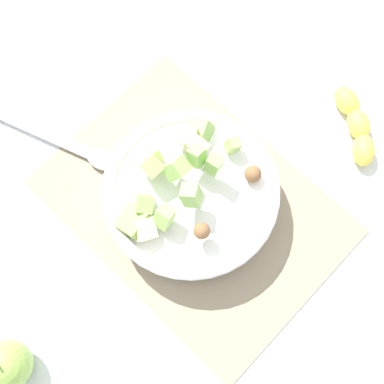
{
  "coord_description": "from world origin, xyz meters",
  "views": [
    {
      "loc": [
        0.17,
        -0.18,
        0.82
      ],
      "look_at": [
        -0.01,
        0.0,
        0.05
      ],
      "focal_mm": 50.15,
      "sensor_mm": 36.0,
      "label": 1
    }
  ],
  "objects_px": {
    "banana_whole": "(356,125)",
    "serving_spoon": "(74,147)",
    "salad_bowl": "(191,193)",
    "whole_apple": "(7,365)"
  },
  "relations": [
    {
      "from": "whole_apple",
      "to": "banana_whole",
      "type": "relative_size",
      "value": 0.6
    },
    {
      "from": "serving_spoon",
      "to": "whole_apple",
      "type": "relative_size",
      "value": 2.86
    },
    {
      "from": "serving_spoon",
      "to": "salad_bowl",
      "type": "bearing_deg",
      "value": 18.76
    },
    {
      "from": "salad_bowl",
      "to": "banana_whole",
      "type": "xyz_separation_m",
      "value": [
        0.11,
        0.28,
        -0.03
      ]
    },
    {
      "from": "salad_bowl",
      "to": "whole_apple",
      "type": "bearing_deg",
      "value": -91.77
    },
    {
      "from": "serving_spoon",
      "to": "whole_apple",
      "type": "xyz_separation_m",
      "value": [
        0.19,
        -0.29,
        0.02
      ]
    },
    {
      "from": "banana_whole",
      "to": "serving_spoon",
      "type": "bearing_deg",
      "value": -131.54
    },
    {
      "from": "salad_bowl",
      "to": "whole_apple",
      "type": "relative_size",
      "value": 3.19
    },
    {
      "from": "salad_bowl",
      "to": "serving_spoon",
      "type": "xyz_separation_m",
      "value": [
        -0.2,
        -0.07,
        -0.03
      ]
    },
    {
      "from": "serving_spoon",
      "to": "whole_apple",
      "type": "bearing_deg",
      "value": -56.66
    }
  ]
}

